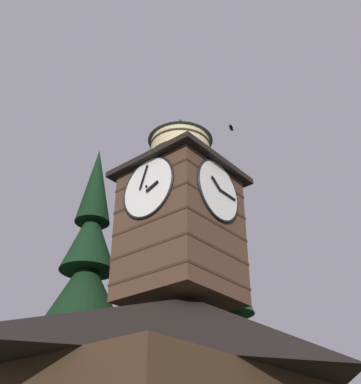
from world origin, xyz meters
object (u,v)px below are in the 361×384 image
clock_tower (180,215)px  pine_tree_behind (80,337)px  flying_bird_high (231,128)px  pine_tree_aside (234,370)px

clock_tower → pine_tree_behind: bearing=-79.8°
clock_tower → flying_bird_high: flying_bird_high is taller
clock_tower → flying_bird_high: size_ratio=15.66×
clock_tower → pine_tree_aside: bearing=-159.5°
flying_bird_high → clock_tower: bearing=7.7°
pine_tree_aside → pine_tree_behind: bearing=-12.4°
clock_tower → flying_bird_high: 10.00m
pine_tree_behind → flying_bird_high: bearing=148.3°
pine_tree_behind → flying_bird_high: 14.85m
clock_tower → pine_tree_aside: clock_tower is taller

